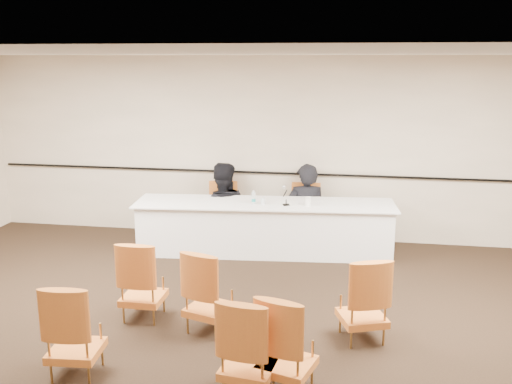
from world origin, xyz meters
TOP-DOWN VIEW (x-y plane):
  - floor at (0.00, 0.00)m, footprint 10.00×10.00m
  - ceiling at (0.00, 0.00)m, footprint 10.00×10.00m
  - wall_back at (0.00, 4.00)m, footprint 10.00×0.04m
  - wall_rail at (0.00, 3.96)m, footprint 9.80×0.04m
  - panel_table at (-0.12, 3.15)m, footprint 4.03×1.27m
  - panelist_main at (0.46, 3.78)m, footprint 0.74×0.55m
  - panelist_main_chair at (0.46, 3.78)m, footprint 0.54×0.54m
  - panelist_second at (-0.92, 3.66)m, footprint 1.01×0.86m
  - panelist_second_chair at (-0.92, 3.66)m, footprint 0.54×0.54m
  - papers at (0.24, 3.13)m, footprint 0.33×0.27m
  - microphone at (0.22, 3.04)m, footprint 0.16×0.22m
  - water_bottle at (-0.28, 3.05)m, footprint 0.08×0.08m
  - drinking_glass at (-0.13, 3.05)m, footprint 0.08×0.08m
  - coffee_cup at (0.55, 3.07)m, footprint 0.11×0.11m
  - aud_chair_front_left at (-1.15, 0.65)m, footprint 0.50×0.50m
  - aud_chair_front_mid at (-0.32, 0.47)m, footprint 0.63×0.63m
  - aud_chair_front_right at (1.34, 0.54)m, footprint 0.64×0.64m
  - aud_chair_back_left at (-1.35, -0.63)m, footprint 0.54×0.54m
  - aud_chair_back_mid at (0.33, -0.67)m, footprint 0.56×0.56m
  - aud_chair_back_right at (0.66, -0.55)m, footprint 0.62×0.62m

SIDE VIEW (x-z plane):
  - floor at x=0.00m, z-range 0.00..0.00m
  - panelist_main at x=0.46m, z-range -0.53..1.31m
  - panel_table at x=-0.12m, z-range 0.00..0.80m
  - panelist_second at x=-0.92m, z-range -0.50..1.30m
  - panelist_main_chair at x=0.46m, z-range 0.00..0.95m
  - panelist_second_chair at x=-0.92m, z-range 0.00..0.95m
  - aud_chair_front_left at x=-1.15m, z-range 0.00..0.95m
  - aud_chair_front_mid at x=-0.32m, z-range 0.00..0.95m
  - aud_chair_front_right at x=1.34m, z-range 0.00..0.95m
  - aud_chair_back_left at x=-1.35m, z-range 0.00..0.95m
  - aud_chair_back_mid at x=0.33m, z-range 0.00..0.95m
  - aud_chair_back_right at x=0.66m, z-range 0.00..0.95m
  - papers at x=0.24m, z-range 0.80..0.80m
  - drinking_glass at x=-0.13m, z-range 0.80..0.90m
  - coffee_cup at x=0.55m, z-range 0.80..0.93m
  - water_bottle at x=-0.28m, z-range 0.80..1.00m
  - microphone at x=0.22m, z-range 0.80..1.08m
  - wall_rail at x=0.00m, z-range 1.09..1.11m
  - wall_back at x=0.00m, z-range 0.00..3.00m
  - ceiling at x=0.00m, z-range 3.00..3.00m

